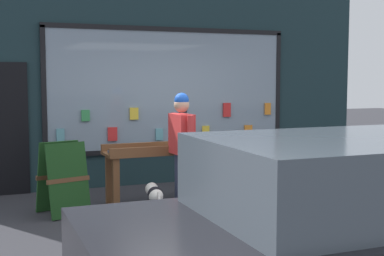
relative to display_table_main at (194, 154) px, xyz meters
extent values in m
plane|color=#2D2D33|center=(0.00, -0.85, -0.71)|extent=(40.00, 40.00, 0.00)
cube|color=#192D33|center=(0.00, 1.55, 0.99)|extent=(7.80, 0.20, 3.40)
cube|color=gray|center=(0.11, 1.42, 0.93)|extent=(4.30, 0.03, 2.09)
cube|color=black|center=(0.11, 1.42, 1.98)|extent=(4.38, 0.06, 0.08)
cube|color=black|center=(0.11, 1.42, -0.11)|extent=(4.38, 0.06, 0.08)
cube|color=black|center=(-2.04, 1.42, 0.93)|extent=(0.08, 0.06, 2.09)
cube|color=black|center=(2.26, 1.42, 0.93)|extent=(0.08, 0.06, 2.09)
cube|color=#5999A5|center=(-1.80, 1.38, 0.20)|extent=(0.13, 0.03, 0.24)
cube|color=#338C4C|center=(-1.38, 1.38, 0.52)|extent=(0.14, 0.03, 0.19)
cube|color=red|center=(-0.94, 1.38, 0.20)|extent=(0.16, 0.03, 0.23)
cube|color=yellow|center=(-0.56, 1.38, 0.54)|extent=(0.15, 0.03, 0.20)
cube|color=#5999A5|center=(-0.11, 1.38, 0.16)|extent=(0.13, 0.03, 0.20)
cube|color=black|center=(0.33, 1.38, 0.53)|extent=(0.14, 0.03, 0.20)
cube|color=yellow|center=(0.77, 1.38, 0.18)|extent=(0.13, 0.03, 0.20)
cube|color=red|center=(1.19, 1.38, 0.56)|extent=(0.15, 0.03, 0.26)
cube|color=orange|center=(1.63, 1.38, 0.17)|extent=(0.16, 0.03, 0.20)
cube|color=orange|center=(2.04, 1.38, 0.56)|extent=(0.12, 0.03, 0.22)
cube|color=brown|center=(-1.26, -0.22, -0.34)|extent=(0.09, 0.09, 0.74)
cube|color=brown|center=(1.27, -0.20, -0.34)|extent=(0.09, 0.09, 0.74)
cube|color=brown|center=(-1.27, 0.19, -0.34)|extent=(0.09, 0.09, 0.74)
cube|color=brown|center=(1.26, 0.22, -0.34)|extent=(0.09, 0.09, 0.74)
cube|color=brown|center=(0.00, 0.00, 0.05)|extent=(2.74, 0.61, 0.04)
cube|color=brown|center=(0.00, -0.26, 0.11)|extent=(2.73, 0.09, 0.12)
cube|color=brown|center=(0.00, 0.26, 0.11)|extent=(2.73, 0.09, 0.12)
cube|color=#2659B2|center=(-1.23, 0.00, 0.09)|extent=(0.18, 0.24, 0.03)
cube|color=black|center=(-0.74, 0.03, 0.08)|extent=(0.16, 0.23, 0.02)
cube|color=silver|center=(-0.27, 0.07, 0.09)|extent=(0.16, 0.21, 0.02)
cube|color=red|center=(0.25, -0.09, 0.09)|extent=(0.16, 0.23, 0.03)
cube|color=#338C4C|center=(0.74, 0.10, 0.09)|extent=(0.19, 0.24, 0.03)
cube|color=orange|center=(1.23, -0.03, 0.09)|extent=(0.18, 0.24, 0.03)
cylinder|color=#2D334C|center=(-0.38, -0.57, -0.32)|extent=(0.14, 0.14, 0.79)
cylinder|color=#2D334C|center=(-0.39, -0.41, -0.32)|extent=(0.14, 0.14, 0.79)
cube|color=red|center=(-0.39, -0.49, 0.36)|extent=(0.25, 0.46, 0.56)
cylinder|color=red|center=(-0.37, -0.77, 0.38)|extent=(0.09, 0.09, 0.53)
cylinder|color=red|center=(-0.40, -0.21, 0.38)|extent=(0.09, 0.09, 0.53)
sphere|color=tan|center=(-0.39, -0.49, 0.77)|extent=(0.21, 0.21, 0.21)
sphere|color=blue|center=(-0.39, -0.49, 0.83)|extent=(0.20, 0.20, 0.20)
ellipsoid|color=white|center=(-0.84, -0.69, -0.43)|extent=(0.23, 0.38, 0.20)
ellipsoid|color=black|center=(-0.84, -0.69, -0.42)|extent=(0.23, 0.23, 0.21)
sphere|color=white|center=(-0.82, -0.47, -0.39)|extent=(0.18, 0.18, 0.18)
cylinder|color=white|center=(-0.86, -0.90, -0.40)|extent=(0.04, 0.10, 0.12)
cylinder|color=white|center=(-0.78, -0.59, -0.62)|extent=(0.04, 0.04, 0.19)
cylinder|color=white|center=(-0.88, -0.58, -0.62)|extent=(0.04, 0.04, 0.19)
cylinder|color=white|center=(-0.80, -0.81, -0.62)|extent=(0.04, 0.04, 0.19)
cylinder|color=white|center=(-0.90, -0.80, -0.62)|extent=(0.04, 0.04, 0.19)
cube|color=#193F19|center=(-1.93, -0.31, -0.21)|extent=(0.59, 0.36, 0.98)
cube|color=brown|center=(-1.93, -0.31, -0.21)|extent=(0.59, 0.21, 0.07)
cube|color=#193F19|center=(-2.03, 0.05, -0.21)|extent=(0.59, 0.36, 0.98)
cube|color=brown|center=(-2.03, 0.05, -0.21)|extent=(0.59, 0.21, 0.07)
cube|color=black|center=(-0.32, -4.18, -0.14)|extent=(4.20, 1.80, 0.55)
cube|color=#4C5660|center=(-0.32, -4.18, 0.42)|extent=(2.35, 1.58, 0.56)
camera|label=1|loc=(-2.96, -7.44, 1.14)|focal=50.00mm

